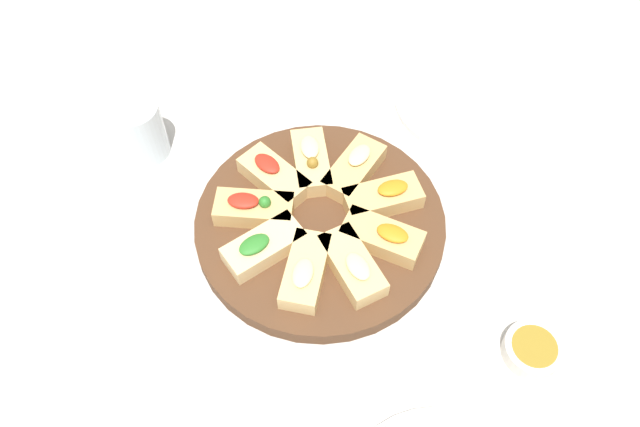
{
  "coord_description": "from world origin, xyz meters",
  "views": [
    {
      "loc": [
        0.4,
        0.25,
        0.73
      ],
      "look_at": [
        0.0,
        0.0,
        0.04
      ],
      "focal_mm": 35.0,
      "sensor_mm": 36.0,
      "label": 1
    }
  ],
  "objects_px": {
    "water_glass": "(140,130)",
    "plate_left": "(461,101)",
    "dipping_bowl": "(532,349)",
    "serving_board": "(320,224)",
    "napkin_stack": "(235,90)"
  },
  "relations": [
    {
      "from": "water_glass",
      "to": "napkin_stack",
      "type": "distance_m",
      "value": 0.18
    },
    {
      "from": "water_glass",
      "to": "dipping_bowl",
      "type": "xyz_separation_m",
      "value": [
        -0.01,
        0.61,
        -0.03
      ]
    },
    {
      "from": "serving_board",
      "to": "water_glass",
      "type": "bearing_deg",
      "value": -85.8
    },
    {
      "from": "serving_board",
      "to": "plate_left",
      "type": "xyz_separation_m",
      "value": [
        -0.32,
        0.06,
        -0.0
      ]
    },
    {
      "from": "plate_left",
      "to": "dipping_bowl",
      "type": "height_order",
      "value": "dipping_bowl"
    },
    {
      "from": "serving_board",
      "to": "water_glass",
      "type": "xyz_separation_m",
      "value": [
        0.02,
        -0.3,
        0.03
      ]
    },
    {
      "from": "serving_board",
      "to": "dipping_bowl",
      "type": "bearing_deg",
      "value": 87.2
    },
    {
      "from": "napkin_stack",
      "to": "dipping_bowl",
      "type": "bearing_deg",
      "value": 73.84
    },
    {
      "from": "water_glass",
      "to": "dipping_bowl",
      "type": "bearing_deg",
      "value": 90.6
    },
    {
      "from": "napkin_stack",
      "to": "serving_board",
      "type": "bearing_deg",
      "value": 59.8
    },
    {
      "from": "water_glass",
      "to": "plate_left",
      "type": "bearing_deg",
      "value": 133.44
    },
    {
      "from": "plate_left",
      "to": "dipping_bowl",
      "type": "bearing_deg",
      "value": 36.87
    },
    {
      "from": "serving_board",
      "to": "dipping_bowl",
      "type": "distance_m",
      "value": 0.32
    },
    {
      "from": "dipping_bowl",
      "to": "plate_left",
      "type": "bearing_deg",
      "value": -143.13
    },
    {
      "from": "water_glass",
      "to": "napkin_stack",
      "type": "relative_size",
      "value": 0.89
    }
  ]
}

